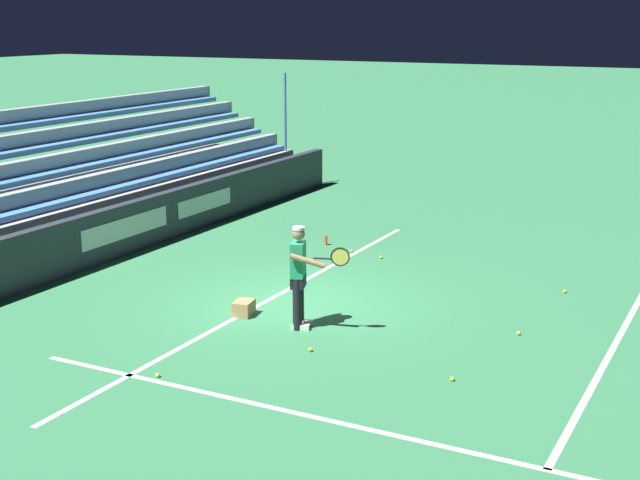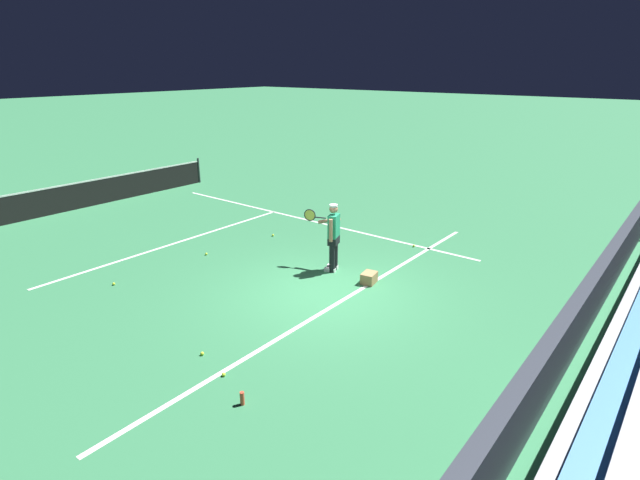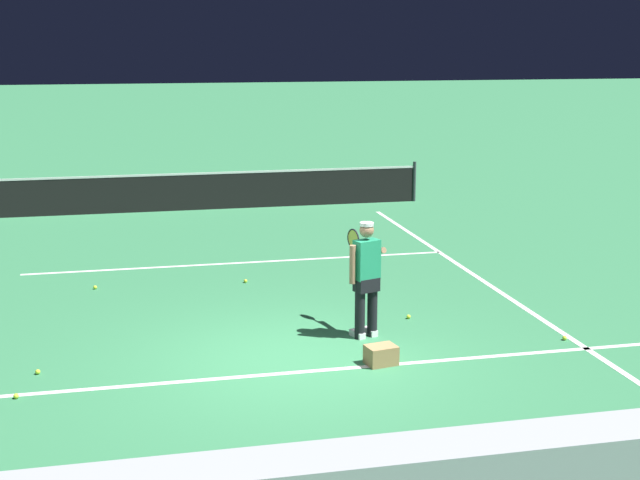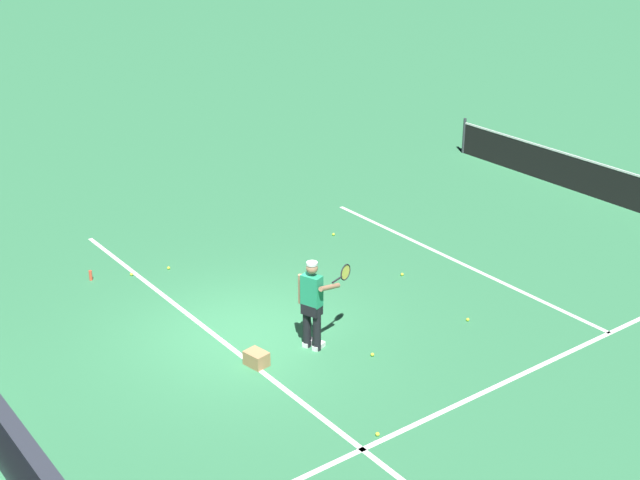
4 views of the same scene
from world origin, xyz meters
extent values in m
plane|color=#337A4C|center=(0.00, 0.00, 0.00)|extent=(160.00, 160.00, 0.00)
cube|color=white|center=(0.00, -0.50, 0.00)|extent=(12.00, 0.10, 0.01)
cube|color=white|center=(4.11, 4.00, 0.00)|extent=(0.10, 12.00, 0.01)
cube|color=white|center=(0.00, 5.50, 0.00)|extent=(8.22, 0.10, 0.01)
cube|color=#2D333D|center=(0.00, -4.94, 0.55)|extent=(20.77, 0.24, 1.10)
cube|color=silver|center=(-1.14, -4.81, 0.61)|extent=(2.80, 0.01, 0.44)
cube|color=#4C89CC|center=(0.00, -5.94, 1.18)|extent=(19.34, 0.40, 0.12)
cylinder|color=black|center=(1.10, 0.65, 0.44)|extent=(0.15, 0.15, 0.88)
cylinder|color=black|center=(1.31, 0.72, 0.44)|extent=(0.15, 0.15, 0.88)
cube|color=white|center=(1.08, 0.71, 0.04)|extent=(0.19, 0.30, 0.09)
cube|color=white|center=(1.29, 0.78, 0.04)|extent=(0.19, 0.30, 0.09)
cube|color=black|center=(1.20, 0.68, 0.80)|extent=(0.39, 0.32, 0.20)
cube|color=#239366|center=(1.20, 0.68, 1.17)|extent=(0.41, 0.32, 0.58)
sphere|color=#A37556|center=(1.20, 0.69, 1.60)|extent=(0.21, 0.21, 0.21)
cylinder|color=white|center=(1.20, 0.69, 1.69)|extent=(0.20, 0.20, 0.05)
cylinder|color=#A37556|center=(0.97, 0.61, 1.13)|extent=(0.09, 0.09, 0.56)
cylinder|color=#A37556|center=(1.37, 0.95, 1.22)|extent=(0.27, 0.58, 0.24)
cylinder|color=black|center=(1.29, 1.18, 1.27)|extent=(0.13, 0.29, 0.03)
torus|color=black|center=(1.20, 1.44, 1.31)|extent=(0.12, 0.30, 0.31)
cylinder|color=#D6D14C|center=(1.20, 1.44, 1.31)|extent=(0.09, 0.26, 0.27)
cube|color=#A87F51|center=(1.10, -0.45, 0.13)|extent=(0.45, 0.37, 0.26)
sphere|color=#CCE533|center=(-2.73, 4.20, 0.03)|extent=(0.07, 0.07, 0.07)
sphere|color=#CCE533|center=(2.09, 1.38, 0.03)|extent=(0.07, 0.07, 0.07)
sphere|color=#CCE533|center=(2.18, 3.70, 0.03)|extent=(0.07, 0.07, 0.07)
sphere|color=#CCE533|center=(-3.38, 0.18, 0.03)|extent=(0.07, 0.07, 0.07)
sphere|color=#CCE533|center=(3.98, -0.09, 0.03)|extent=(0.07, 0.07, 0.07)
sphere|color=#CCE533|center=(-0.10, 4.03, 0.03)|extent=(0.07, 0.07, 0.07)
sphere|color=#CCE533|center=(-3.57, -0.61, 0.03)|extent=(0.07, 0.07, 0.07)
cylinder|color=#EA4C33|center=(-3.88, -1.39, 0.11)|extent=(0.07, 0.07, 0.22)
cylinder|color=#33383D|center=(5.50, 11.27, 0.54)|extent=(0.09, 0.09, 1.07)
cube|color=black|center=(0.00, 11.27, 0.46)|extent=(11.00, 0.02, 0.91)
cube|color=white|center=(0.00, 11.27, 0.94)|extent=(11.00, 0.04, 0.05)
camera|label=1|loc=(13.46, 7.41, 5.02)|focal=50.00mm
camera|label=2|loc=(-8.13, -6.25, 4.90)|focal=28.00mm
camera|label=3|loc=(-2.19, -11.30, 4.26)|focal=50.00mm
camera|label=4|loc=(12.62, -7.64, 8.21)|focal=50.00mm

